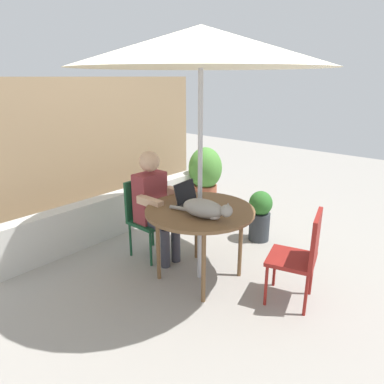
# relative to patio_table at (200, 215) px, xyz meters

# --- Properties ---
(ground_plane) EXTENTS (14.00, 14.00, 0.00)m
(ground_plane) POSITION_rel_patio_table_xyz_m (0.00, 0.00, -0.68)
(ground_plane) COLOR gray
(fence_back) EXTENTS (4.52, 0.08, 1.95)m
(fence_back) POSITION_rel_patio_table_xyz_m (0.00, 2.26, 0.29)
(fence_back) COLOR #937756
(fence_back) RESTS_ON ground
(planter_wall_low) EXTENTS (4.07, 0.20, 0.53)m
(planter_wall_low) POSITION_rel_patio_table_xyz_m (0.00, 1.52, -0.42)
(planter_wall_low) COLOR beige
(planter_wall_low) RESTS_ON ground
(patio_table) EXTENTS (1.05, 1.05, 0.74)m
(patio_table) POSITION_rel_patio_table_xyz_m (0.00, 0.00, 0.00)
(patio_table) COLOR brown
(patio_table) RESTS_ON ground
(patio_umbrella) EXTENTS (2.24, 2.24, 2.35)m
(patio_umbrella) POSITION_rel_patio_table_xyz_m (0.00, 0.00, 1.50)
(patio_umbrella) COLOR #B7B7BC
(patio_umbrella) RESTS_ON ground
(chair_occupied) EXTENTS (0.40, 0.40, 0.87)m
(chair_occupied) POSITION_rel_patio_table_xyz_m (0.00, 0.79, -0.18)
(chair_occupied) COLOR #194C2D
(chair_occupied) RESTS_ON ground
(chair_empty) EXTENTS (0.49, 0.49, 0.87)m
(chair_empty) POSITION_rel_patio_table_xyz_m (0.27, -0.94, -0.18)
(chair_empty) COLOR maroon
(chair_empty) RESTS_ON ground
(person_seated) EXTENTS (0.48, 0.48, 1.21)m
(person_seated) POSITION_rel_patio_table_xyz_m (0.00, 0.64, -0.01)
(person_seated) COLOR maroon
(person_seated) RESTS_ON ground
(laptop) EXTENTS (0.32, 0.28, 0.21)m
(laptop) POSITION_rel_patio_table_xyz_m (0.05, 0.17, 0.12)
(laptop) COLOR black
(laptop) RESTS_ON patio_table
(cat) EXTENTS (0.27, 0.65, 0.17)m
(cat) POSITION_rel_patio_table_xyz_m (-0.13, -0.18, 0.14)
(cat) COLOR gray
(cat) RESTS_ON patio_table
(potted_plant_near_fence) EXTENTS (0.51, 0.51, 0.94)m
(potted_plant_near_fence) POSITION_rel_patio_table_xyz_m (1.65, 1.27, -0.16)
(potted_plant_near_fence) COLOR #9E5138
(potted_plant_near_fence) RESTS_ON ground
(potted_plant_by_chair) EXTENTS (0.28, 0.28, 0.63)m
(potted_plant_by_chair) POSITION_rel_patio_table_xyz_m (1.16, -0.00, -0.35)
(potted_plant_by_chair) COLOR #33383D
(potted_plant_by_chair) RESTS_ON ground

